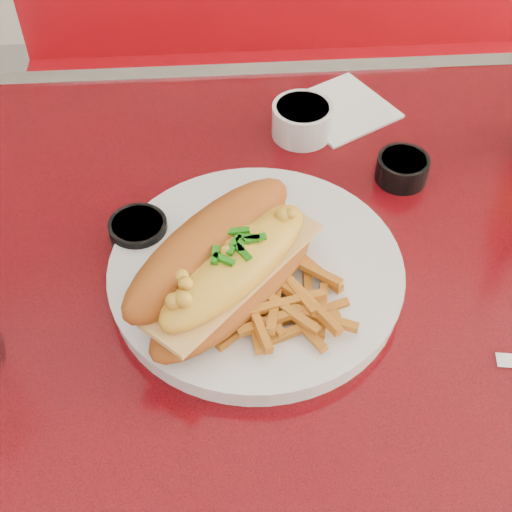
{
  "coord_description": "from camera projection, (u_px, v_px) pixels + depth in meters",
  "views": [
    {
      "loc": [
        -0.18,
        -0.49,
        1.36
      ],
      "look_at": [
        -0.15,
        0.0,
        0.81
      ],
      "focal_mm": 50.0,
      "sensor_mm": 36.0,
      "label": 1
    }
  ],
  "objects": [
    {
      "name": "fork",
      "position": [
        326.0,
        239.0,
        0.78
      ],
      "size": [
        0.05,
        0.16,
        0.0
      ],
      "rotation": [
        0.0,
        0.0,
        1.35
      ],
      "color": "silver",
      "rests_on": "dinner_plate"
    },
    {
      "name": "paper_napkin",
      "position": [
        341.0,
        109.0,
        0.97
      ],
      "size": [
        0.17,
        0.17,
        0.0
      ],
      "primitive_type": "cube",
      "rotation": [
        0.0,
        0.0,
        0.52
      ],
      "color": "white",
      "rests_on": "diner_table"
    },
    {
      "name": "mac_hoagie",
      "position": [
        226.0,
        265.0,
        0.7
      ],
      "size": [
        0.24,
        0.25,
        0.1
      ],
      "rotation": [
        0.0,
        0.0,
        0.81
      ],
      "color": "#AC551B",
      "rests_on": "dinner_plate"
    },
    {
      "name": "booth_bench_far",
      "position": [
        294.0,
        146.0,
        1.68
      ],
      "size": [
        1.2,
        0.51,
        0.9
      ],
      "color": "#A60B14",
      "rests_on": "ground"
    },
    {
      "name": "gravy_ramekin",
      "position": [
        302.0,
        119.0,
        0.92
      ],
      "size": [
        0.1,
        0.1,
        0.04
      ],
      "rotation": [
        0.0,
        0.0,
        -0.28
      ],
      "color": "silver",
      "rests_on": "diner_table"
    },
    {
      "name": "fries_pile",
      "position": [
        274.0,
        291.0,
        0.71
      ],
      "size": [
        0.12,
        0.11,
        0.03
      ],
      "primitive_type": null,
      "rotation": [
        0.0,
        0.0,
        -0.05
      ],
      "color": "orange",
      "rests_on": "dinner_plate"
    },
    {
      "name": "diner_table",
      "position": [
        372.0,
        357.0,
        0.9
      ],
      "size": [
        1.23,
        0.83,
        0.77
      ],
      "color": "#B60B15",
      "rests_on": "ground"
    },
    {
      "name": "dinner_plate",
      "position": [
        256.0,
        273.0,
        0.76
      ],
      "size": [
        0.38,
        0.38,
        0.02
      ],
      "rotation": [
        0.0,
        0.0,
        -0.25
      ],
      "color": "silver",
      "rests_on": "diner_table"
    },
    {
      "name": "sauce_cup_right",
      "position": [
        402.0,
        168.0,
        0.87
      ],
      "size": [
        0.07,
        0.07,
        0.03
      ],
      "rotation": [
        0.0,
        0.0,
        -0.15
      ],
      "color": "black",
      "rests_on": "diner_table"
    },
    {
      "name": "sauce_cup_left",
      "position": [
        139.0,
        232.0,
        0.79
      ],
      "size": [
        0.07,
        0.07,
        0.03
      ],
      "rotation": [
        0.0,
        0.0,
        0.16
      ],
      "color": "black",
      "rests_on": "diner_table"
    }
  ]
}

